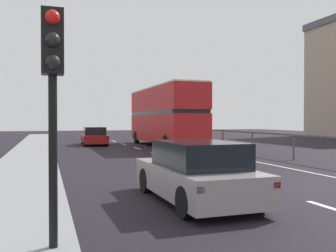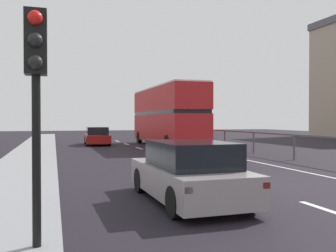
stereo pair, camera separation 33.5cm
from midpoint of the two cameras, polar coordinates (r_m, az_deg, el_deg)
The scene contains 8 objects.
ground_plane at distance 11.83m, azimuth 12.33°, elevation -8.69°, with size 74.74×120.00×0.10m, color black.
near_sidewalk_kerb at distance 10.38m, azimuth -22.27°, elevation -9.41°, with size 2.45×80.00×0.14m, color gray.
lane_paint_markings at distance 20.38m, azimuth 5.62°, elevation -4.49°, with size 3.43×46.00×0.01m.
bridge_side_railing at distance 22.23m, azimuth 13.32°, elevation -1.49°, with size 0.10×42.00×1.24m.
double_decker_bus_red at distance 27.26m, azimuth 0.14°, elevation 1.70°, with size 2.52×11.24×4.29m.
hatchback_car_near at distance 8.87m, azimuth 4.26°, elevation -7.12°, with size 1.89×4.23×1.42m.
traffic_signal_pole at distance 5.51m, azimuth -17.81°, elevation 8.22°, with size 0.30×0.42×3.31m.
sedan_car_ahead at distance 29.45m, azimuth -10.44°, elevation -1.55°, with size 1.92×4.41×1.39m.
Camera 2 is at (-5.56, -10.22, 1.92)m, focal length 40.06 mm.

